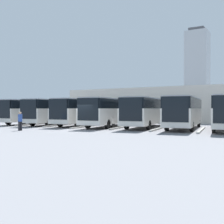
{
  "coord_description": "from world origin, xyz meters",
  "views": [
    {
      "loc": [
        -16.4,
        22.8,
        2.1
      ],
      "look_at": [
        -0.05,
        -5.9,
        1.72
      ],
      "focal_mm": 45.0,
      "sensor_mm": 36.0,
      "label": 1
    }
  ],
  "objects_px": {
    "bus_2": "(147,111)",
    "bus_4": "(84,111)",
    "bus_1": "(184,111)",
    "bus_6": "(33,111)",
    "bus_5": "(57,111)",
    "bus_3": "(111,111)",
    "pedestrian": "(20,121)"
  },
  "relations": [
    {
      "from": "bus_1",
      "to": "bus_4",
      "type": "xyz_separation_m",
      "value": [
        12.7,
        0.25,
        0.0
      ]
    },
    {
      "from": "bus_1",
      "to": "bus_2",
      "type": "distance_m",
      "value": 4.23
    },
    {
      "from": "bus_1",
      "to": "bus_5",
      "type": "relative_size",
      "value": 1.0
    },
    {
      "from": "bus_1",
      "to": "bus_3",
      "type": "relative_size",
      "value": 1.0
    },
    {
      "from": "bus_2",
      "to": "bus_4",
      "type": "distance_m",
      "value": 8.47
    },
    {
      "from": "bus_1",
      "to": "bus_6",
      "type": "distance_m",
      "value": 21.18
    },
    {
      "from": "bus_3",
      "to": "bus_5",
      "type": "height_order",
      "value": "same"
    },
    {
      "from": "bus_2",
      "to": "bus_3",
      "type": "xyz_separation_m",
      "value": [
        4.23,
        0.8,
        0.0
      ]
    },
    {
      "from": "bus_3",
      "to": "bus_6",
      "type": "bearing_deg",
      "value": -8.94
    },
    {
      "from": "bus_4",
      "to": "bus_6",
      "type": "height_order",
      "value": "same"
    },
    {
      "from": "bus_3",
      "to": "bus_4",
      "type": "xyz_separation_m",
      "value": [
        4.23,
        -0.52,
        0.0
      ]
    },
    {
      "from": "bus_1",
      "to": "bus_6",
      "type": "bearing_deg",
      "value": -6.37
    },
    {
      "from": "bus_5",
      "to": "bus_2",
      "type": "bearing_deg",
      "value": 174.37
    },
    {
      "from": "bus_2",
      "to": "pedestrian",
      "type": "height_order",
      "value": "bus_2"
    },
    {
      "from": "bus_3",
      "to": "bus_2",
      "type": "bearing_deg",
      "value": -176.98
    },
    {
      "from": "bus_6",
      "to": "pedestrian",
      "type": "relative_size",
      "value": 6.66
    },
    {
      "from": "bus_1",
      "to": "pedestrian",
      "type": "xyz_separation_m",
      "value": [
        13.06,
        10.22,
        -0.86
      ]
    },
    {
      "from": "bus_3",
      "to": "bus_6",
      "type": "relative_size",
      "value": 1.0
    },
    {
      "from": "bus_3",
      "to": "pedestrian",
      "type": "distance_m",
      "value": 10.55
    },
    {
      "from": "bus_1",
      "to": "bus_2",
      "type": "relative_size",
      "value": 1.0
    },
    {
      "from": "bus_2",
      "to": "bus_4",
      "type": "bearing_deg",
      "value": -5.79
    },
    {
      "from": "bus_1",
      "to": "bus_5",
      "type": "bearing_deg",
      "value": -6.26
    },
    {
      "from": "pedestrian",
      "to": "bus_6",
      "type": "bearing_deg",
      "value": 45.99
    },
    {
      "from": "bus_4",
      "to": "bus_3",
      "type": "bearing_deg",
      "value": 165.31
    },
    {
      "from": "bus_1",
      "to": "bus_4",
      "type": "height_order",
      "value": "same"
    },
    {
      "from": "bus_2",
      "to": "bus_6",
      "type": "xyz_separation_m",
      "value": [
        16.94,
        0.52,
        0.0
      ]
    },
    {
      "from": "bus_1",
      "to": "bus_6",
      "type": "relative_size",
      "value": 1.0
    },
    {
      "from": "bus_6",
      "to": "pedestrian",
      "type": "xyz_separation_m",
      "value": [
        -8.11,
        9.74,
        -0.86
      ]
    },
    {
      "from": "bus_5",
      "to": "bus_6",
      "type": "relative_size",
      "value": 1.0
    },
    {
      "from": "bus_5",
      "to": "pedestrian",
      "type": "xyz_separation_m",
      "value": [
        -3.88,
        9.8,
        -0.86
      ]
    },
    {
      "from": "bus_5",
      "to": "bus_3",
      "type": "bearing_deg",
      "value": 169.99
    },
    {
      "from": "bus_2",
      "to": "bus_3",
      "type": "height_order",
      "value": "same"
    }
  ]
}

